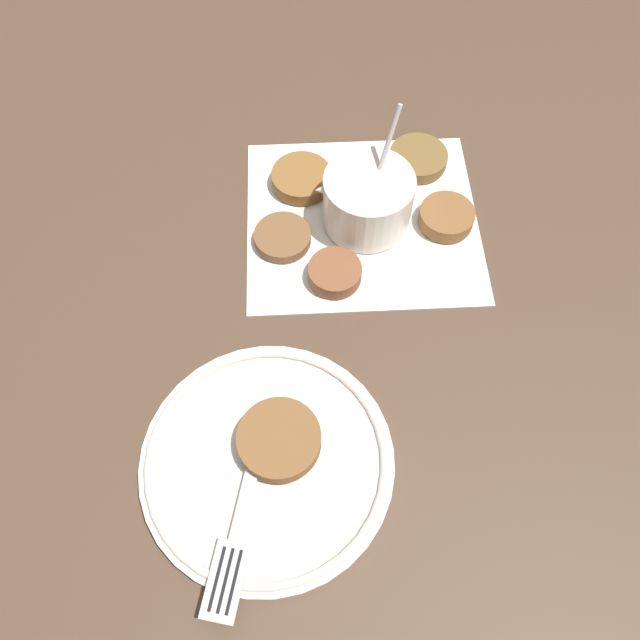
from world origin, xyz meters
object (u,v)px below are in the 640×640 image
at_px(serving_plate, 267,461).
at_px(fritter_on_plate, 279,440).
at_px(fork, 236,539).
at_px(sauce_bowl, 367,202).

bearing_deg(serving_plate, fritter_on_plate, -132.74).
bearing_deg(fork, serving_plate, -113.19).
xyz_separation_m(sauce_bowl, fritter_on_plate, (0.11, 0.26, -0.01)).
height_order(serving_plate, fritter_on_plate, fritter_on_plate).
height_order(sauce_bowl, fritter_on_plate, sauce_bowl).
bearing_deg(serving_plate, fork, 66.81).
distance_m(sauce_bowl, fork, 0.37).
distance_m(serving_plate, fritter_on_plate, 0.03).
distance_m(sauce_bowl, fritter_on_plate, 0.28).
height_order(sauce_bowl, fork, sauce_bowl).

